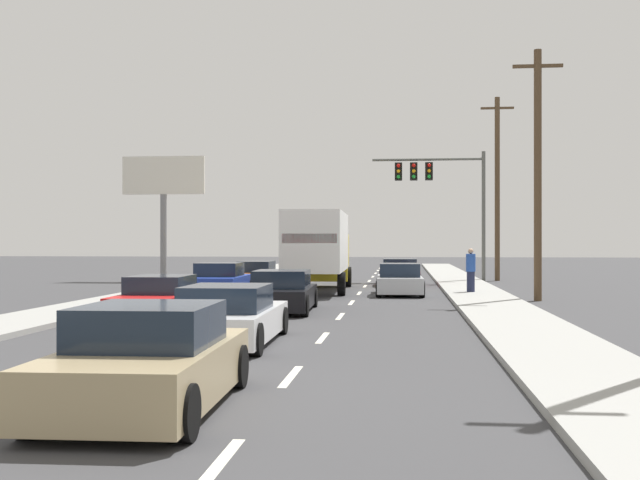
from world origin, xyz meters
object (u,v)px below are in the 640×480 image
car_blue (220,282)px  pedestrian_near_corner (471,270)px  car_black (282,293)px  car_silver (399,281)px  car_maroon (399,273)px  car_white (229,317)px  car_orange (257,275)px  car_red (161,299)px  car_tan (149,362)px  box_truck (319,246)px  utility_pole_mid (538,171)px  utility_pole_far (497,186)px  roadside_billboard (164,190)px  traffic_signal_mast (433,182)px

car_blue → pedestrian_near_corner: pedestrian_near_corner is taller
car_black → car_silver: car_silver is taller
car_maroon → car_white: bearing=-99.0°
car_silver → car_orange: bearing=142.0°
car_blue → car_red: bearing=-88.3°
car_tan → car_black: bearing=91.8°
box_truck → car_black: 9.51m
car_black → car_orange: bearing=103.9°
utility_pole_mid → car_white: bearing=-123.9°
box_truck → car_maroon: 6.37m
car_red → utility_pole_mid: (11.77, 7.61, 4.19)m
car_black → utility_pole_far: size_ratio=0.44×
box_truck → pedestrian_near_corner: size_ratio=5.16×
car_red → roadside_billboard: roadside_billboard is taller
car_tan → roadside_billboard: roadside_billboard is taller
traffic_signal_mast → box_truck: bearing=-119.6°
utility_pole_mid → roadside_billboard: (-18.15, 12.83, 0.28)m
car_silver → roadside_billboard: roadside_billboard is taller
car_red → traffic_signal_mast: bearing=68.1°
utility_pole_mid → car_silver: bearing=152.8°
car_white → utility_pole_mid: utility_pole_mid is taller
car_blue → roadside_billboard: size_ratio=0.60×
car_black → traffic_signal_mast: size_ratio=0.63×
car_orange → utility_pole_mid: 14.92m
car_white → car_red: bearing=121.4°
utility_pole_mid → pedestrian_near_corner: bearing=128.5°
car_white → traffic_signal_mast: size_ratio=0.66×
car_orange → box_truck: box_truck is taller
car_blue → car_red: (0.24, -8.22, -0.05)m
box_truck → car_maroon: bearing=56.5°
car_red → pedestrian_near_corner: bearing=47.2°
car_white → traffic_signal_mast: bearing=78.5°
car_orange → car_blue: size_ratio=1.00×
car_maroon → roadside_billboard: 14.20m
car_red → car_tan: car_tan is taller
car_tan → traffic_signal_mast: 33.34m
box_truck → car_white: box_truck is taller
car_orange → car_black: size_ratio=0.93×
car_orange → car_silver: 8.72m
car_white → box_truck: bearing=89.7°
car_silver → car_red: bearing=-123.4°
car_black → car_blue: bearing=120.0°
pedestrian_near_corner → utility_pole_mid: bearing=-51.5°
pedestrian_near_corner → car_black: bearing=-129.3°
car_orange → car_red: (0.15, -15.56, -0.01)m
car_silver → utility_pole_far: size_ratio=0.41×
car_orange → box_truck: (3.40, -3.72, 1.42)m
utility_pole_mid → pedestrian_near_corner: 5.11m
car_black → car_white: 7.61m
box_truck → utility_pole_far: (8.80, 10.18, 3.22)m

